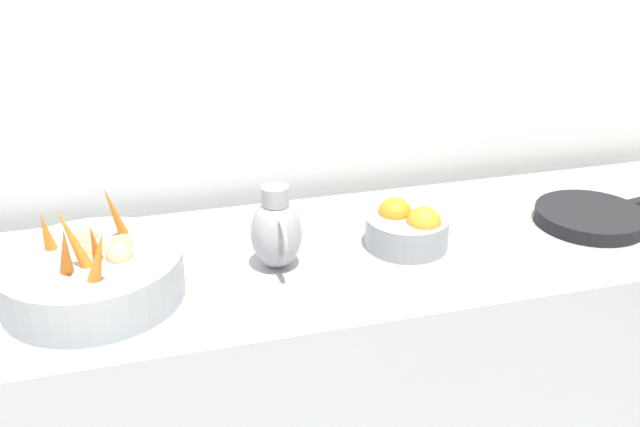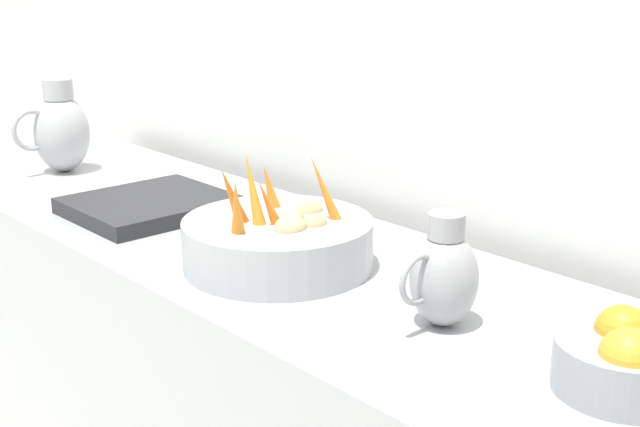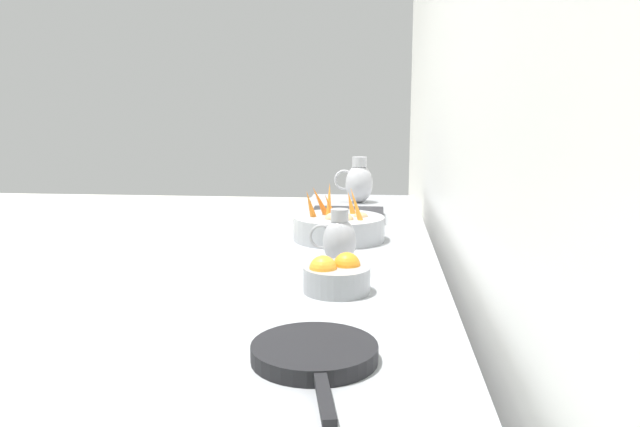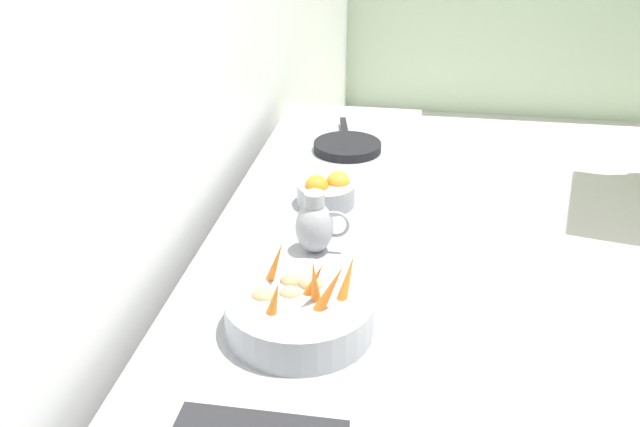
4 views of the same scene
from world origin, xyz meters
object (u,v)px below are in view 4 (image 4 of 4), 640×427
vegetable_colander (300,312)px  skillet_on_counter (347,146)px  orange_bowl (326,192)px  metal_pitcher_short (315,225)px

vegetable_colander → skillet_on_counter: bearing=91.5°
orange_bowl → skillet_on_counter: orange_bowl is taller
vegetable_colander → orange_bowl: size_ratio=1.90×
vegetable_colander → skillet_on_counter: (-0.03, 1.17, -0.03)m
vegetable_colander → skillet_on_counter: size_ratio=0.84×
vegetable_colander → metal_pitcher_short: (-0.03, 0.38, 0.03)m
skillet_on_counter → vegetable_colander: bearing=-88.5°
metal_pitcher_short → skillet_on_counter: 0.79m
metal_pitcher_short → skillet_on_counter: metal_pitcher_short is taller
vegetable_colander → orange_bowl: (-0.04, 0.69, -0.01)m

